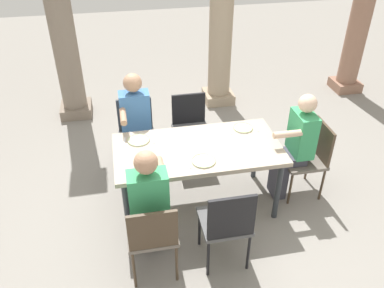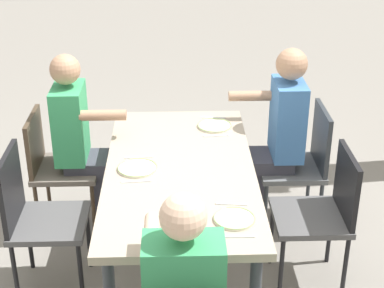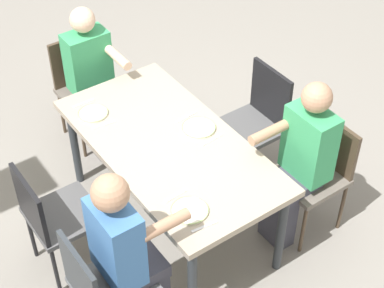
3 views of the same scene
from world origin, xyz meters
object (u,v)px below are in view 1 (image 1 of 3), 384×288
object	(u,v)px
chair_head_east	(310,155)
diner_guest_third	(136,125)
chair_mid_south	(227,222)
stone_column_near	(60,16)
plate_1	(204,161)
plate_2	(243,128)
chair_west_north	(137,131)
stone_column_centre	(221,16)
chair_mid_north	(190,125)
dining_table	(198,153)
stone_column_far	(364,4)
plate_0	(139,140)
chair_west_south	(152,233)
diner_man_white	(295,144)
diner_woman_green	(149,204)

from	to	relation	value
chair_head_east	diner_guest_third	xyz separation A→B (m)	(-1.86, 0.67, 0.20)
chair_mid_south	stone_column_near	distance (m)	3.72
diner_guest_third	stone_column_near	distance (m)	2.07
plate_1	plate_2	distance (m)	0.76
chair_west_north	chair_mid_south	world-z (taller)	chair_mid_south
plate_2	stone_column_centre	bearing A→B (deg)	82.48
chair_head_east	plate_1	bearing A→B (deg)	-168.92
chair_west_north	diner_guest_third	size ratio (longest dim) A/B	0.68
chair_mid_north	stone_column_centre	bearing A→B (deg)	63.65
dining_table	stone_column_near	world-z (taller)	stone_column_near
stone_column_centre	stone_column_far	xyz separation A→B (m)	(2.27, -0.00, 0.06)
plate_0	dining_table	bearing A→B (deg)	-22.50
chair_west_south	diner_man_white	xyz separation A→B (m)	(1.66, 0.85, 0.15)
chair_west_north	diner_man_white	bearing A→B (deg)	-27.52
chair_west_south	diner_guest_third	world-z (taller)	diner_guest_third
chair_west_south	plate_0	distance (m)	1.13
diner_guest_third	plate_0	world-z (taller)	diner_guest_third
dining_table	stone_column_far	size ratio (longest dim) A/B	0.58
diner_woman_green	diner_guest_third	size ratio (longest dim) A/B	0.98
dining_table	diner_woman_green	distance (m)	0.88
dining_table	chair_west_south	xyz separation A→B (m)	(-0.58, -0.85, -0.18)
stone_column_centre	plate_1	bearing A→B (deg)	-107.66
plate_1	chair_west_south	bearing A→B (deg)	-134.09
chair_head_east	chair_mid_north	bearing A→B (deg)	144.33
chair_west_north	stone_column_far	world-z (taller)	stone_column_far
plate_1	chair_mid_south	bearing A→B (deg)	-82.42
dining_table	diner_woman_green	size ratio (longest dim) A/B	1.33
chair_head_east	diner_woman_green	xyz separation A→B (m)	(-1.86, -0.66, 0.18)
plate_2	diner_man_white	bearing A→B (deg)	-28.02
stone_column_centre	plate_1	distance (m)	2.84
chair_mid_north	diner_man_white	size ratio (longest dim) A/B	0.70
chair_mid_south	diner_man_white	distance (m)	1.32
plate_0	plate_2	bearing A→B (deg)	1.23
plate_1	diner_man_white	bearing A→B (deg)	12.98
chair_mid_north	plate_0	bearing A→B (deg)	-137.70
diner_man_white	plate_2	distance (m)	0.59
chair_west_south	stone_column_centre	bearing A→B (deg)	66.26
diner_man_white	stone_column_centre	bearing A→B (deg)	95.48
chair_west_north	chair_mid_south	distance (m)	1.85
diner_guest_third	chair_mid_south	bearing A→B (deg)	-66.42
plate_1	plate_2	size ratio (longest dim) A/B	1.10
dining_table	stone_column_near	xyz separation A→B (m)	(-1.42, 2.39, 0.82)
chair_head_east	diner_man_white	bearing A→B (deg)	-179.14
plate_2	chair_west_south	bearing A→B (deg)	-135.60
chair_west_south	chair_head_east	xyz separation A→B (m)	(1.86, 0.85, -0.01)
chair_west_north	chair_west_south	size ratio (longest dim) A/B	1.02
chair_head_east	plate_2	xyz separation A→B (m)	(-0.71, 0.27, 0.27)
diner_guest_third	plate_1	bearing A→B (deg)	-57.50
chair_mid_north	plate_2	world-z (taller)	chair_mid_north
chair_west_south	plate_2	xyz separation A→B (m)	(1.15, 1.12, 0.26)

